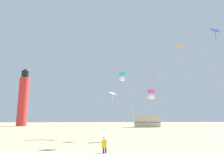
{
  "coord_description": "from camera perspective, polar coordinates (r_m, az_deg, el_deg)",
  "views": [
    {
      "loc": [
        -1.99,
        -8.36,
        2.49
      ],
      "look_at": [
        -0.69,
        12.4,
        6.46
      ],
      "focal_mm": 33.81,
      "sensor_mm": 36.0,
      "label": 1
    }
  ],
  "objects": [
    {
      "name": "kite_flyer_standing",
      "position": [
        15.41,
        -2.08,
        -17.79
      ],
      "size": [
        0.36,
        0.53,
        1.16
      ],
      "rotation": [
        0.0,
        0.0,
        3.03
      ],
      "color": "yellow",
      "rests_on": "ground"
    },
    {
      "name": "kite_diamond_white",
      "position": [
        28.32,
        0.02,
        -4.8
      ],
      "size": [
        3.11,
        3.11,
        5.86
      ],
      "color": "silver",
      "rests_on": "ground"
    },
    {
      "name": "kite_diamond_magenta",
      "position": [
        29.39,
        11.29,
        0.33
      ],
      "size": [
        2.28,
        2.28,
        8.6
      ],
      "color": "silver",
      "rests_on": "ground"
    },
    {
      "name": "kite_diamond_orange",
      "position": [
        27.69,
        18.05,
        6.95
      ],
      "size": [
        3.32,
        2.58,
        11.42
      ],
      "color": "silver",
      "rests_on": "ground"
    },
    {
      "name": "kite_box_cyan",
      "position": [
        30.93,
        2.79,
        0.08
      ],
      "size": [
        2.38,
        2.38,
        8.91
      ],
      "color": "silver",
      "rests_on": "ground"
    },
    {
      "name": "kite_diamond_blue",
      "position": [
        24.15,
        26.17,
        10.16
      ],
      "size": [
        3.25,
        3.25,
        11.42
      ],
      "color": "silver",
      "rests_on": "ground"
    },
    {
      "name": "kite_box_rainbow",
      "position": [
        26.32,
        10.56,
        -4.64
      ],
      "size": [
        3.46,
        2.21,
        5.81
      ],
      "color": "silver",
      "rests_on": "ground"
    },
    {
      "name": "lighthouse_distant",
      "position": [
        66.81,
        -22.88,
        -5.38
      ],
      "size": [
        2.8,
        2.8,
        16.8
      ],
      "color": "red",
      "rests_on": "ground"
    },
    {
      "name": "rv_van_tan",
      "position": [
        56.07,
        9.47,
        -11.79
      ],
      "size": [
        6.45,
        2.36,
        2.8
      ],
      "rotation": [
        0.0,
        0.0,
        0.0
      ],
      "color": "#C6B28C",
      "rests_on": "ground"
    }
  ]
}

